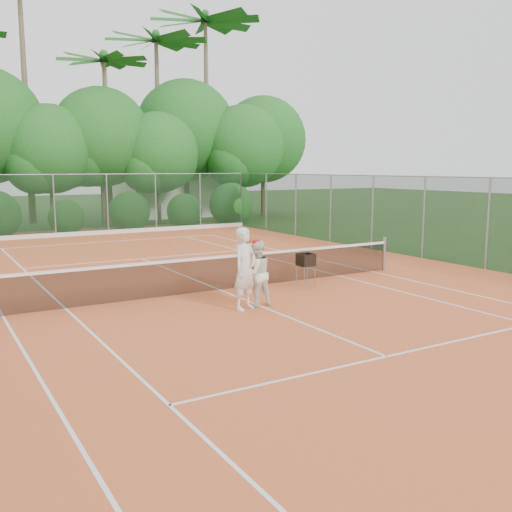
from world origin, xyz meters
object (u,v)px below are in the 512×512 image
(player_center_grp, at_px, (256,273))
(ball_hopper, at_px, (306,260))
(player_yellow, at_px, (247,261))
(player_white, at_px, (245,269))

(player_center_grp, relative_size, ball_hopper, 1.74)
(ball_hopper, bearing_deg, player_center_grp, -157.56)
(player_center_grp, distance_m, player_yellow, 1.99)
(player_center_grp, bearing_deg, ball_hopper, 27.93)
(player_yellow, height_order, ball_hopper, player_yellow)
(player_center_grp, relative_size, player_yellow, 1.05)
(player_white, relative_size, player_center_grp, 1.19)
(player_center_grp, distance_m, ball_hopper, 2.66)
(player_yellow, bearing_deg, player_white, -24.82)
(ball_hopper, bearing_deg, player_white, -158.51)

